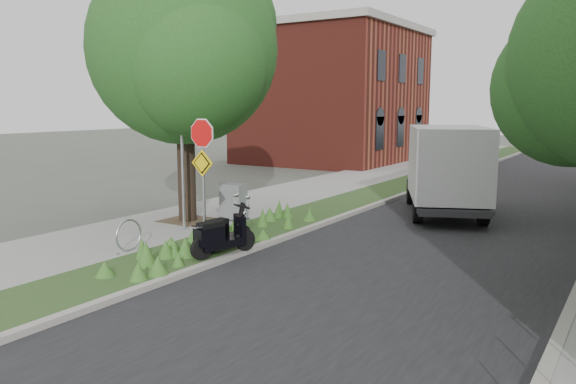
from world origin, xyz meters
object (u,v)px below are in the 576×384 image
at_px(scooter_far, 217,239).
at_px(utility_cabinet, 233,202).
at_px(sign_assembly, 203,156).
at_px(scooter_near, 221,235).
at_px(box_truck, 446,166).

xyz_separation_m(scooter_far, utility_cabinet, (-2.28, 3.48, 0.12)).
height_order(sign_assembly, utility_cabinet, sign_assembly).
bearing_deg(scooter_far, scooter_near, 119.20).
xyz_separation_m(sign_assembly, box_truck, (3.36, 7.82, -0.74)).
relative_size(sign_assembly, scooter_far, 1.91).
xyz_separation_m(scooter_near, utility_cabinet, (-2.00, 2.99, 0.15)).
bearing_deg(sign_assembly, utility_cabinet, 116.63).
distance_m(scooter_near, box_truck, 8.35).
distance_m(sign_assembly, scooter_far, 2.00).
bearing_deg(scooter_near, scooter_far, -60.80).
relative_size(scooter_far, box_truck, 0.29).
relative_size(sign_assembly, scooter_near, 2.02).
relative_size(scooter_far, utility_cabinet, 1.56).
height_order(sign_assembly, box_truck, sign_assembly).
height_order(box_truck, utility_cabinet, box_truck).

